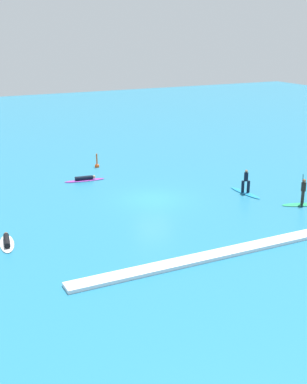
{
  "coord_description": "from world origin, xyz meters",
  "views": [
    {
      "loc": [
        -14.65,
        -29.27,
        10.96
      ],
      "look_at": [
        0.0,
        0.0,
        0.5
      ],
      "focal_mm": 48.06,
      "sensor_mm": 36.0,
      "label": 1
    }
  ],
  "objects_px": {
    "surfer_on_purple_board": "(85,179)",
    "surfer_on_green_board": "(303,198)",
    "surfer_on_white_board": "(7,242)",
    "marker_buoy": "(97,165)",
    "surfer_on_blue_board": "(246,188)"
  },
  "relations": [
    {
      "from": "surfer_on_blue_board",
      "to": "surfer_on_white_board",
      "type": "xyz_separation_m",
      "value": [
        -16.65,
        -1.55,
        -0.27
      ]
    },
    {
      "from": "surfer_on_blue_board",
      "to": "surfer_on_white_board",
      "type": "bearing_deg",
      "value": -87.56
    },
    {
      "from": "surfer_on_green_board",
      "to": "surfer_on_purple_board",
      "type": "distance_m",
      "value": 15.86
    },
    {
      "from": "surfer_on_blue_board",
      "to": "marker_buoy",
      "type": "height_order",
      "value": "surfer_on_blue_board"
    },
    {
      "from": "surfer_on_purple_board",
      "to": "marker_buoy",
      "type": "relative_size",
      "value": 2.5
    },
    {
      "from": "surfer_on_white_board",
      "to": "surfer_on_purple_board",
      "type": "height_order",
      "value": "surfer_on_white_board"
    },
    {
      "from": "surfer_on_white_board",
      "to": "surfer_on_green_board",
      "type": "distance_m",
      "value": 18.57
    },
    {
      "from": "surfer_on_green_board",
      "to": "marker_buoy",
      "type": "height_order",
      "value": "surfer_on_green_board"
    },
    {
      "from": "surfer_on_blue_board",
      "to": "surfer_on_purple_board",
      "type": "bearing_deg",
      "value": -134.43
    },
    {
      "from": "surfer_on_purple_board",
      "to": "marker_buoy",
      "type": "height_order",
      "value": "marker_buoy"
    },
    {
      "from": "surfer_on_green_board",
      "to": "surfer_on_purple_board",
      "type": "height_order",
      "value": "surfer_on_green_board"
    },
    {
      "from": "surfer_on_blue_board",
      "to": "surfer_on_green_board",
      "type": "height_order",
      "value": "surfer_on_green_board"
    },
    {
      "from": "surfer_on_purple_board",
      "to": "surfer_on_green_board",
      "type": "bearing_deg",
      "value": -40.49
    },
    {
      "from": "surfer_on_green_board",
      "to": "surfer_on_white_board",
      "type": "bearing_deg",
      "value": 13.69
    },
    {
      "from": "surfer_on_blue_board",
      "to": "surfer_on_purple_board",
      "type": "distance_m",
      "value": 11.99
    }
  ]
}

